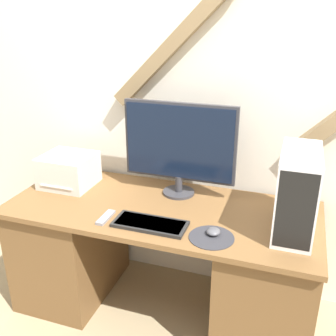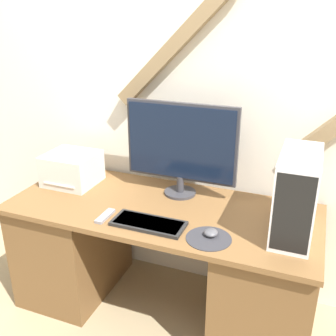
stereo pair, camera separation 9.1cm
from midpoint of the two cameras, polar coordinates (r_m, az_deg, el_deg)
wall_back at (r=2.43m, az=4.07°, el=12.17°), size 6.40×0.13×2.70m
desk at (r=2.43m, az=0.13°, el=-12.90°), size 1.77×0.74×0.72m
monitor at (r=2.29m, az=3.01°, el=3.33°), size 0.67×0.19×0.56m
keyboard at (r=2.07m, az=-1.59°, el=-8.04°), size 0.39×0.17×0.02m
mousepad at (r=1.98m, az=7.25°, el=-10.12°), size 0.23×0.23×0.00m
mouse at (r=1.99m, az=7.57°, el=-9.30°), size 0.07×0.07×0.03m
computer_tower at (r=2.02m, az=19.36°, el=-3.74°), size 0.19×0.43×0.42m
printer at (r=2.58m, az=-12.80°, el=-0.10°), size 0.31×0.30×0.20m
remote_control at (r=2.16m, az=-7.92°, el=-6.93°), size 0.04×0.15×0.02m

